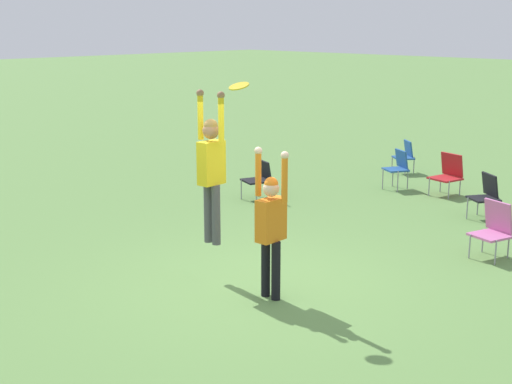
{
  "coord_description": "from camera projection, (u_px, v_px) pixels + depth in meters",
  "views": [
    {
      "loc": [
        6.52,
        -6.68,
        3.56
      ],
      "look_at": [
        -0.09,
        0.06,
        1.3
      ],
      "focal_mm": 50.0,
      "sensor_mm": 36.0,
      "label": 1
    }
  ],
  "objects": [
    {
      "name": "camping_chair_5",
      "position": [
        448.0,
        173.0,
        14.94
      ],
      "size": [
        0.64,
        0.68,
        0.87
      ],
      "rotation": [
        0.0,
        0.0,
        2.94
      ],
      "color": "gray",
      "rests_on": "ground_plane"
    },
    {
      "name": "camping_chair_2",
      "position": [
        405.0,
        154.0,
        17.14
      ],
      "size": [
        0.62,
        0.68,
        0.77
      ],
      "rotation": [
        0.0,
        0.0,
        2.49
      ],
      "color": "gray",
      "rests_on": "ground_plane"
    },
    {
      "name": "person_jumping",
      "position": [
        211.0,
        164.0,
        9.78
      ],
      "size": [
        0.52,
        0.38,
        2.14
      ],
      "rotation": [
        0.0,
        0.0,
        1.6
      ],
      "color": "#4C4C51",
      "rests_on": "ground_plane"
    },
    {
      "name": "camping_chair_4",
      "position": [
        259.0,
        177.0,
        14.62
      ],
      "size": [
        0.66,
        0.7,
        0.78
      ],
      "rotation": [
        0.0,
        0.0,
        2.79
      ],
      "color": "gray",
      "rests_on": "ground_plane"
    },
    {
      "name": "camping_chair_3",
      "position": [
        494.0,
        227.0,
        10.98
      ],
      "size": [
        0.62,
        0.67,
        0.87
      ],
      "rotation": [
        0.0,
        0.0,
        2.87
      ],
      "color": "gray",
      "rests_on": "ground_plane"
    },
    {
      "name": "camping_chair_1",
      "position": [
        398.0,
        166.0,
        15.49
      ],
      "size": [
        0.61,
        0.67,
        0.84
      ],
      "rotation": [
        0.0,
        0.0,
        2.64
      ],
      "color": "gray",
      "rests_on": "ground_plane"
    },
    {
      "name": "ground_plane",
      "position": [
        257.0,
        284.0,
        9.91
      ],
      "size": [
        120.0,
        120.0,
        0.0
      ],
      "primitive_type": "plane",
      "color": "#608C47"
    },
    {
      "name": "frisbee",
      "position": [
        239.0,
        86.0,
        9.01
      ],
      "size": [
        0.27,
        0.26,
        0.09
      ],
      "color": "yellow"
    },
    {
      "name": "person_defending",
      "position": [
        271.0,
        221.0,
        9.2
      ],
      "size": [
        0.56,
        0.42,
        2.0
      ],
      "rotation": [
        0.0,
        0.0,
        -1.54
      ],
      "color": "black",
      "rests_on": "ground_plane"
    },
    {
      "name": "camping_chair_0",
      "position": [
        486.0,
        193.0,
        13.16
      ],
      "size": [
        0.66,
        0.73,
        0.82
      ],
      "rotation": [
        0.0,
        0.0,
        2.56
      ],
      "color": "gray",
      "rests_on": "ground_plane"
    }
  ]
}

